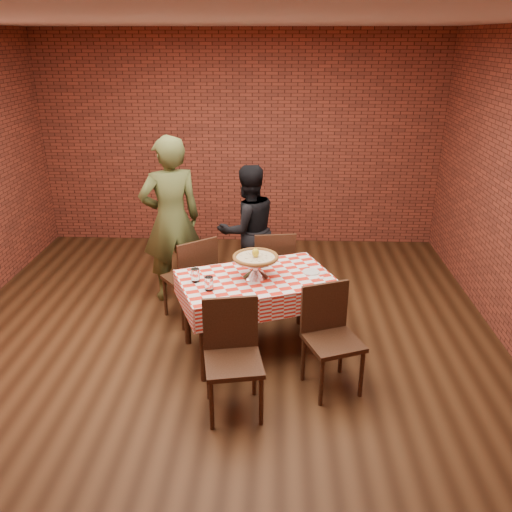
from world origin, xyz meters
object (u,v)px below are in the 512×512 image
Objects in this scene: table at (256,315)px; pizza_stand at (256,267)px; chair_near_right at (333,342)px; condiment_caddy at (252,256)px; diner_black at (248,230)px; diner_olive at (171,220)px; pizza at (256,258)px; chair_far_left at (189,277)px; chair_near_left at (233,362)px; chair_far_right at (272,268)px; water_glass_left at (209,284)px; water_glass_right at (195,275)px.

pizza_stand is (-0.00, 0.02, 0.47)m from table.
condiment_caddy is at bearing 107.15° from chair_near_right.
diner_black is at bearing 96.39° from table.
diner_olive reaches higher than table.
pizza_stand is at bearing 180.00° from pizza.
chair_far_left reaches higher than table.
chair_near_left is 1.01× the size of chair_far_right.
diner_black is at bearing 96.28° from pizza.
diner_black is at bearing -167.07° from chair_far_left.
pizza reaches higher than chair_near_right.
condiment_caddy is 0.10× the size of diner_black.
pizza_stand is 0.45× the size of chair_far_right.
diner_olive is (-0.58, 1.37, 0.11)m from water_glass_left.
pizza_stand reaches higher than water_glass_left.
water_glass_left is 1.00m from chair_far_left.
water_glass_left is (-0.39, -0.27, 0.44)m from table.
pizza_stand is at bearing 116.69° from chair_near_right.
water_glass_left is 0.78× the size of condiment_caddy.
water_glass_left is 1.16m from chair_near_right.
diner_black is (0.57, 0.71, 0.28)m from chair_far_left.
pizza is 0.31m from condiment_caddy.
chair_near_left is 1.63m from chair_far_left.
pizza_stand is at bearing 104.40° from table.
table is 3.28× the size of pizza_stand.
chair_near_left reaches higher than chair_far_right.
chair_near_left reaches higher than condiment_caddy.
pizza_stand is 2.63× the size of condiment_caddy.
diner_olive is (-0.84, 2.01, 0.47)m from chair_near_left.
water_glass_left is (-0.39, -0.29, -0.03)m from pizza_stand.
chair_near_right is 0.99× the size of chair_far_right.
pizza_stand reaches higher than chair_far_left.
condiment_caddy is 1.29m from chair_near_left.
table is at bearing -122.95° from condiment_caddy.
chair_far_left is at bearing 10.92° from chair_far_right.
diner_black reaches higher than water_glass_left.
diner_olive is 1.24× the size of diner_black.
pizza_stand is 0.49m from water_glass_left.
pizza reaches higher than water_glass_right.
table is 0.56m from condiment_caddy.
chair_near_left is (-0.09, -1.23, -0.38)m from condiment_caddy.
chair_far_right is 0.61× the size of diner_black.
pizza_stand is 1.02m from chair_near_left.
pizza is 2.67× the size of condiment_caddy.
diner_black is at bearing 79.79° from chair_near_left.
chair_far_right is (0.19, 0.60, -0.38)m from condiment_caddy.
water_glass_right is (-0.54, -0.11, 0.44)m from table.
diner_olive reaches higher than water_glass_right.
pizza_stand is at bearing 68.79° from diner_black.
condiment_caddy is at bearing 40.39° from water_glass_right.
table is 1.49× the size of chair_near_right.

